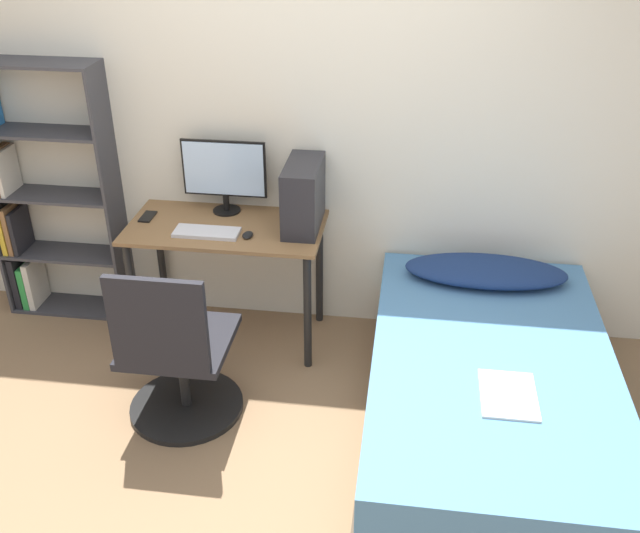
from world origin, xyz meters
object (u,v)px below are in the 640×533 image
at_px(office_chair, 177,363).
at_px(keyboard, 207,232).
at_px(monitor, 224,172).
at_px(pc_tower, 303,195).
at_px(bookshelf, 35,202).
at_px(bed, 488,397).

relative_size(office_chair, keyboard, 2.59).
relative_size(monitor, pc_tower, 1.15).
relative_size(bookshelf, bed, 0.81).
distance_m(office_chair, bed, 1.53).
xyz_separation_m(monitor, keyboard, (-0.03, -0.30, -0.23)).
height_order(monitor, pc_tower, monitor).
bearing_deg(bed, keyboard, 159.46).
xyz_separation_m(office_chair, monitor, (0.04, 0.94, 0.63)).
height_order(office_chair, bed, office_chair).
bearing_deg(pc_tower, bed, -36.15).
height_order(monitor, keyboard, monitor).
distance_m(office_chair, pc_tower, 1.12).
bearing_deg(keyboard, bed, -20.54).
bearing_deg(bed, office_chair, -177.50).
xyz_separation_m(bed, keyboard, (-1.52, 0.57, 0.50)).
bearing_deg(office_chair, pc_tower, 57.76).
xyz_separation_m(bookshelf, bed, (2.65, -0.85, -0.49)).
xyz_separation_m(office_chair, bed, (1.52, 0.07, -0.10)).
bearing_deg(keyboard, pc_tower, 18.66).
distance_m(bookshelf, pc_tower, 1.65).
xyz_separation_m(bookshelf, pc_tower, (1.64, -0.11, 0.19)).
relative_size(office_chair, pc_tower, 2.20).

